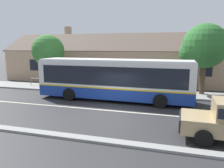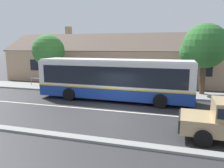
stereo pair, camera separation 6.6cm
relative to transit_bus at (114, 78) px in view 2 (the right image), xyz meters
name	(u,v)px [view 2 (the right image)]	position (x,y,z in m)	size (l,w,h in m)	color
ground_plane	(112,111)	(0.67, -2.90, -1.75)	(300.00, 300.00, 0.00)	#2D2D30
sidewalk_far	(130,92)	(0.67, 3.10, -1.67)	(60.00, 3.00, 0.15)	gray
curb_near	(83,138)	(0.67, -7.65, -1.69)	(60.00, 0.50, 0.12)	gray
lane_divider_stripe	(112,111)	(0.67, -2.90, -1.74)	(60.00, 0.16, 0.01)	beige
community_building	(120,64)	(-2.17, 10.47, 0.23)	(28.12, 8.61, 6.88)	tan
transit_bus	(114,78)	(0.00, 0.00, 0.00)	(12.25, 2.97, 3.25)	navy
bench_by_building	(58,83)	(-6.82, 3.12, -1.19)	(1.50, 0.51, 0.94)	brown
bench_down_street	(93,85)	(-2.90, 2.83, -1.18)	(1.59, 0.51, 0.94)	brown
street_tree_primary	(203,48)	(6.73, 3.80, 2.38)	(3.96, 3.77, 6.17)	#4C3828
street_tree_secondary	(48,51)	(-8.37, 4.02, 2.01)	(3.38, 3.38, 5.47)	#4C3828
bike_rack	(36,80)	(-9.65, 3.28, -1.06)	(1.16, 0.06, 0.78)	slate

